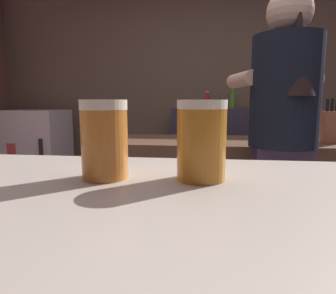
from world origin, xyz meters
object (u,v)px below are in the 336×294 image
object	(u,v)px
bartender	(283,136)
pint_glass_near	(201,140)
mini_fridge	(36,156)
pint_glass_far	(104,139)
mixing_bowl	(203,136)
bottle_hot_sauce	(232,99)
knife_block	(330,126)
chefs_knife	(311,142)
bottle_vinegar	(207,102)

from	to	relation	value
bartender	pint_glass_near	distance (m)	1.19
mini_fridge	pint_glass_far	xyz separation A→B (m)	(1.76, -2.71, 0.56)
bartender	mixing_bowl	bearing A→B (deg)	31.42
pint_glass_near	bottle_hot_sauce	world-z (taller)	bottle_hot_sauce
knife_block	pint_glass_far	xyz separation A→B (m)	(-0.95, -1.50, 0.09)
mixing_bowl	pint_glass_near	bearing A→B (deg)	-90.14
chefs_knife	bottle_vinegar	xyz separation A→B (m)	(-0.65, 1.34, 0.26)
chefs_knife	pint_glass_far	distance (m)	1.75
pint_glass_far	bottle_vinegar	size ratio (longest dim) A/B	0.69
mini_fridge	bottle_vinegar	distance (m)	2.06
knife_block	pint_glass_far	world-z (taller)	knife_block
bartender	knife_block	xyz separation A→B (m)	(0.38, 0.38, 0.02)
bartender	mixing_bowl	size ratio (longest dim) A/B	8.89
bartender	pint_glass_near	world-z (taller)	bartender
mixing_bowl	mini_fridge	bearing A→B (deg)	148.78
pint_glass_near	bottle_hot_sauce	bearing A→B (deg)	83.76
pint_glass_near	bottle_vinegar	bearing A→B (deg)	89.15
knife_block	pint_glass_far	distance (m)	1.77
bartender	pint_glass_near	xyz separation A→B (m)	(-0.41, -1.11, 0.11)
bartender	chefs_knife	distance (m)	0.50
chefs_knife	bottle_hot_sauce	bearing A→B (deg)	107.26
mixing_bowl	pint_glass_near	xyz separation A→B (m)	(-0.00, -1.54, 0.17)
bartender	pint_glass_far	xyz separation A→B (m)	(-0.56, -1.12, 0.11)
bottle_vinegar	mini_fridge	bearing A→B (deg)	-175.66
knife_block	chefs_knife	xyz separation A→B (m)	(-0.10, 0.03, -0.10)
mini_fridge	mixing_bowl	world-z (taller)	mini_fridge
knife_block	pint_glass_near	xyz separation A→B (m)	(-0.79, -1.49, 0.09)
bottle_vinegar	bottle_hot_sauce	xyz separation A→B (m)	(0.27, 0.04, 0.02)
bartender	pint_glass_far	bearing A→B (deg)	141.03
pint_glass_near	pint_glass_far	size ratio (longest dim) A/B	1.00
mini_fridge	pint_glass_far	bearing A→B (deg)	-56.94
pint_glass_near	pint_glass_far	distance (m)	0.15
chefs_knife	pint_glass_near	size ratio (longest dim) A/B	1.91
mixing_bowl	knife_block	bearing A→B (deg)	-3.56
knife_block	bottle_hot_sauce	bearing A→B (deg)	108.76
bartender	bottle_vinegar	bearing A→B (deg)	-0.26
chefs_knife	bottle_vinegar	world-z (taller)	bottle_vinegar
mini_fridge	mixing_bowl	bearing A→B (deg)	-31.22
bottle_hot_sauce	pint_glass_near	bearing A→B (deg)	-96.24
bottle_hot_sauce	bottle_vinegar	bearing A→B (deg)	-172.23
bottle_hot_sauce	bartender	bearing A→B (deg)	-86.95
mixing_bowl	chefs_knife	distance (m)	0.69
knife_block	mixing_bowl	distance (m)	0.79
bartender	chefs_knife	bearing A→B (deg)	-46.82
pint_glass_far	knife_block	bearing A→B (deg)	57.73
chefs_knife	pint_glass_near	xyz separation A→B (m)	(-0.69, -1.52, 0.19)
mini_fridge	pint_glass_near	distance (m)	3.36
mini_fridge	chefs_knife	world-z (taller)	mini_fridge
chefs_knife	mixing_bowl	bearing A→B (deg)	-179.84
mini_fridge	mixing_bowl	xyz separation A→B (m)	(1.92, -1.17, 0.39)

